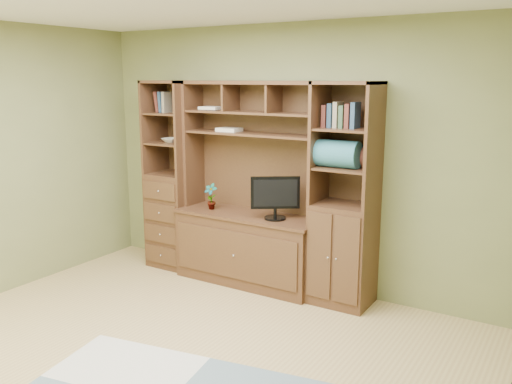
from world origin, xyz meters
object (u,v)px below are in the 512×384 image
Objects in this scene: center_hutch at (247,185)px; right_tower at (345,196)px; left_tower at (173,175)px; monitor at (275,190)px.

center_hutch is 1.03m from right_tower.
left_tower is 2.02m from right_tower.
left_tower is 1.35m from monitor.
center_hutch is 1.00× the size of left_tower.
monitor is at bearing -173.73° from right_tower.
monitor is at bearing -5.83° from center_hutch.
center_hutch is 1.00× the size of right_tower.
left_tower is (-1.00, 0.04, 0.00)m from center_hutch.
left_tower is 3.53× the size of monitor.
right_tower is 0.69m from monitor.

